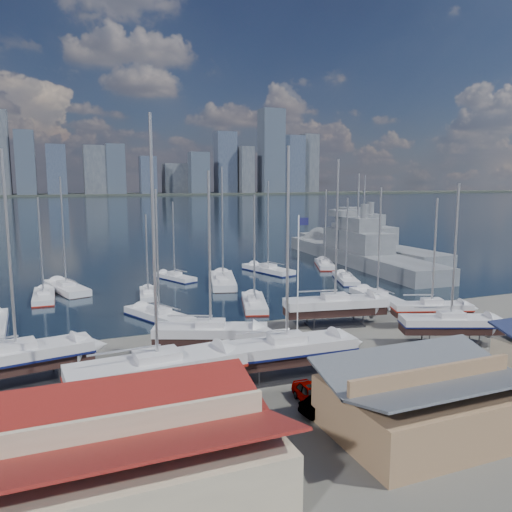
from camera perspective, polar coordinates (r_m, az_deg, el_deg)
name	(u,v)px	position (r m, az deg, el deg)	size (l,w,h in m)	color
ground	(306,350)	(45.99, 5.78, -10.61)	(1400.00, 1400.00, 0.00)	#605E59
water	(87,206)	(349.30, -18.79, 5.47)	(1400.00, 600.00, 0.40)	#172335
far_shore	(72,195)	(608.88, -20.29, 6.57)	(1400.00, 80.00, 2.20)	#2D332D
skyline	(63,161)	(602.75, -21.21, 10.13)	(639.14, 43.80, 107.69)	#475166
shed_red	(125,455)	(25.81, -14.70, -21.19)	(14.70, 9.45, 4.51)	#BFB293
shed_grey	(431,397)	(32.92, 19.41, -14.98)	(12.60, 8.40, 4.17)	#8C6B4C
sailboat_cradle_0	(17,358)	(41.44, -25.67, -10.47)	(11.13, 4.87, 17.30)	#2D2D33
sailboat_cradle_1	(158,371)	(35.50, -11.18, -12.74)	(12.36, 4.34, 19.33)	#2D2D33
sailboat_cradle_2	(211,334)	(43.59, -5.20, -8.82)	(10.04, 6.29, 15.92)	#2D2D33
sailboat_cradle_3	(287,350)	(39.14, 3.52, -10.70)	(11.08, 3.50, 17.60)	#2D2D33
sailboat_cradle_4	(335,306)	(53.30, 9.01, -5.61)	(11.03, 4.86, 17.31)	#2D2D33
sailboat_cradle_5	(451,324)	(49.94, 21.37, -7.21)	(9.45, 5.82, 14.89)	#2D2D33
sailboat_cradle_6	(432,308)	(55.44, 19.43, -5.67)	(8.44, 4.90, 13.39)	#2D2D33
sailboat_moored_1	(44,297)	(70.01, -23.07, -4.36)	(2.68, 9.23, 13.75)	black
sailboat_moored_2	(66,289)	(73.82, -20.85, -3.59)	(6.16, 11.32, 16.47)	black
sailboat_moored_3	(159,317)	(56.09, -11.00, -6.89)	(6.62, 10.27, 14.94)	black
sailboat_moored_4	(148,294)	(67.51, -12.22, -4.31)	(3.21, 7.78, 11.41)	black
sailboat_moored_5	(175,278)	(78.39, -9.29, -2.48)	(5.48, 8.71, 12.64)	black
sailboat_moored_6	(254,304)	(60.75, -0.19, -5.55)	(5.41, 9.83, 14.17)	black
sailboat_moored_7	(223,283)	(73.82, -3.80, -3.05)	(6.38, 12.38, 18.01)	black
sailboat_moored_8	(268,271)	(83.52, 1.38, -1.71)	(5.89, 11.07, 15.94)	black
sailboat_moored_9	(377,299)	(65.38, 13.69, -4.78)	(3.71, 10.17, 15.03)	black
sailboat_moored_10	(346,280)	(77.21, 10.21, -2.67)	(5.37, 9.20, 13.28)	black
sailboat_moored_11	(325,265)	(89.85, 7.86, -1.07)	(6.24, 9.95, 14.44)	black
naval_ship_east	(356,254)	(95.13, 11.41, 0.20)	(11.20, 47.55, 18.24)	slate
naval_ship_west	(363,246)	(108.37, 12.10, 1.16)	(8.12, 45.63, 18.09)	slate
car_a	(312,394)	(35.36, 6.46, -15.44)	(1.63, 4.04, 1.38)	gray
car_b	(329,404)	(34.23, 8.33, -16.39)	(1.37, 3.94, 1.30)	gray
car_c	(386,387)	(37.26, 14.63, -14.33)	(2.40, 5.21, 1.45)	gray
car_d	(424,374)	(40.46, 18.65, -12.63)	(2.07, 5.08, 1.47)	gray
flagpole	(299,269)	(46.76, 4.92, -1.55)	(1.06, 0.12, 11.99)	white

